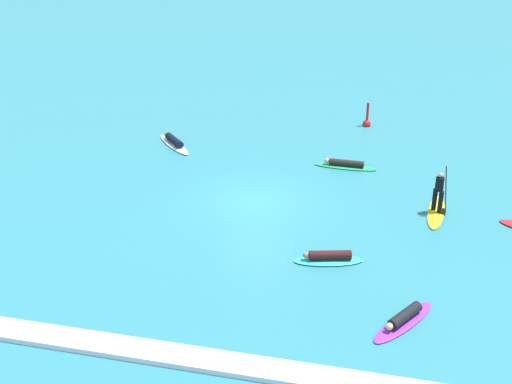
{
  "coord_description": "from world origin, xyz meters",
  "views": [
    {
      "loc": [
        5.87,
        -25.17,
        13.11
      ],
      "look_at": [
        0.0,
        0.0,
        0.5
      ],
      "focal_mm": 49.5,
      "sensor_mm": 36.0,
      "label": 1
    }
  ],
  "objects_px": {
    "surfer_on_purple_board": "(404,319)",
    "surfer_on_teal_board": "(329,258)",
    "surfer_on_white_board": "(174,142)",
    "marker_buoy": "(367,122)",
    "surfer_on_yellow_board": "(437,203)",
    "surfer_on_green_board": "(345,165)"
  },
  "relations": [
    {
      "from": "surfer_on_purple_board",
      "to": "surfer_on_teal_board",
      "type": "bearing_deg",
      "value": -106.34
    },
    {
      "from": "surfer_on_white_board",
      "to": "surfer_on_purple_board",
      "type": "distance_m",
      "value": 16.76
    },
    {
      "from": "surfer_on_white_board",
      "to": "marker_buoy",
      "type": "bearing_deg",
      "value": -104.8
    },
    {
      "from": "surfer_on_yellow_board",
      "to": "surfer_on_green_board",
      "type": "bearing_deg",
      "value": -127.85
    },
    {
      "from": "surfer_on_teal_board",
      "to": "marker_buoy",
      "type": "height_order",
      "value": "marker_buoy"
    },
    {
      "from": "surfer_on_yellow_board",
      "to": "surfer_on_teal_board",
      "type": "distance_m",
      "value": 5.94
    },
    {
      "from": "surfer_on_green_board",
      "to": "surfer_on_teal_board",
      "type": "height_order",
      "value": "surfer_on_teal_board"
    },
    {
      "from": "surfer_on_green_board",
      "to": "surfer_on_white_board",
      "type": "bearing_deg",
      "value": -4.16
    },
    {
      "from": "surfer_on_green_board",
      "to": "surfer_on_yellow_board",
      "type": "xyz_separation_m",
      "value": [
        4.08,
        -3.64,
        0.29
      ]
    },
    {
      "from": "surfer_on_purple_board",
      "to": "marker_buoy",
      "type": "distance_m",
      "value": 17.17
    },
    {
      "from": "surfer_on_white_board",
      "to": "surfer_on_yellow_board",
      "type": "height_order",
      "value": "surfer_on_yellow_board"
    },
    {
      "from": "surfer_on_green_board",
      "to": "surfer_on_teal_board",
      "type": "xyz_separation_m",
      "value": [
        0.39,
        -8.29,
        0.02
      ]
    },
    {
      "from": "surfer_on_green_board",
      "to": "surfer_on_purple_board",
      "type": "bearing_deg",
      "value": 106.43
    },
    {
      "from": "surfer_on_purple_board",
      "to": "marker_buoy",
      "type": "xyz_separation_m",
      "value": [
        -2.63,
        16.97,
        0.06
      ]
    },
    {
      "from": "marker_buoy",
      "to": "surfer_on_green_board",
      "type": "bearing_deg",
      "value": -94.98
    },
    {
      "from": "surfer_on_white_board",
      "to": "marker_buoy",
      "type": "height_order",
      "value": "marker_buoy"
    },
    {
      "from": "surfer_on_green_board",
      "to": "surfer_on_yellow_board",
      "type": "height_order",
      "value": "surfer_on_yellow_board"
    },
    {
      "from": "surfer_on_purple_board",
      "to": "marker_buoy",
      "type": "bearing_deg",
      "value": -139.42
    },
    {
      "from": "marker_buoy",
      "to": "surfer_on_teal_board",
      "type": "bearing_deg",
      "value": -90.41
    },
    {
      "from": "surfer_on_teal_board",
      "to": "surfer_on_white_board",
      "type": "bearing_deg",
      "value": -60.47
    },
    {
      "from": "surfer_on_white_board",
      "to": "marker_buoy",
      "type": "xyz_separation_m",
      "value": [
        8.97,
        4.87,
        0.05
      ]
    },
    {
      "from": "surfer_on_white_board",
      "to": "surfer_on_green_board",
      "type": "bearing_deg",
      "value": -138.47
    }
  ]
}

